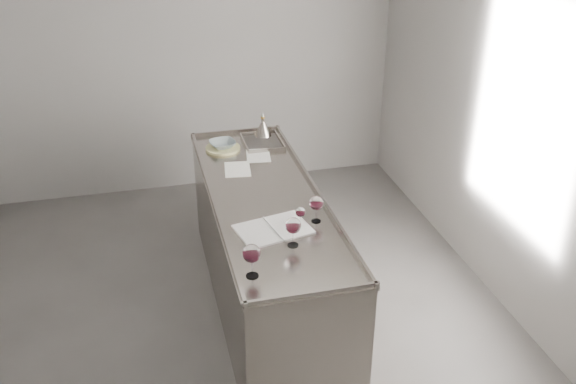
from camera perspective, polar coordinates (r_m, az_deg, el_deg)
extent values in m
cube|color=#514E4C|center=(4.70, -7.17, -13.03)|extent=(4.50, 5.00, 0.02)
cube|color=gray|center=(6.31, -11.03, 12.04)|extent=(4.50, 0.02, 2.80)
cube|color=gray|center=(4.69, 20.30, 5.41)|extent=(0.02, 5.00, 2.80)
cube|color=gray|center=(4.72, -1.94, -5.51)|extent=(0.75, 2.40, 0.92)
cube|color=gray|center=(4.48, -2.04, -0.47)|extent=(0.77, 2.42, 0.02)
cube|color=gray|center=(3.49, 2.15, -9.05)|extent=(0.77, 0.02, 0.03)
cube|color=gray|center=(5.53, -4.66, 5.39)|extent=(0.77, 0.02, 0.03)
cube|color=gray|center=(4.42, -6.67, -0.72)|extent=(0.02, 2.42, 0.03)
cube|color=gray|center=(4.55, 2.45, 0.33)|extent=(0.02, 2.42, 0.03)
cube|color=#595654|center=(5.32, -2.30, 4.31)|extent=(0.30, 0.38, 0.01)
cylinder|color=white|center=(3.65, -3.19, -7.43)|extent=(0.07, 0.07, 0.00)
cylinder|color=white|center=(3.62, -3.21, -6.76)|extent=(0.01, 0.01, 0.10)
ellipsoid|color=white|center=(3.57, -3.25, -5.48)|extent=(0.10, 0.10, 0.11)
cylinder|color=#3A0815|center=(3.58, -3.24, -5.79)|extent=(0.08, 0.08, 0.02)
cylinder|color=white|center=(3.92, 0.45, -4.73)|extent=(0.07, 0.07, 0.00)
cylinder|color=white|center=(3.89, 0.45, -4.13)|extent=(0.01, 0.01, 0.09)
ellipsoid|color=white|center=(3.85, 0.45, -2.99)|extent=(0.10, 0.10, 0.10)
cylinder|color=#3B0813|center=(3.86, 0.45, -3.27)|extent=(0.07, 0.07, 0.02)
cylinder|color=white|center=(4.17, 2.50, -2.58)|extent=(0.06, 0.06, 0.00)
cylinder|color=white|center=(4.15, 2.51, -2.04)|extent=(0.01, 0.01, 0.09)
ellipsoid|color=white|center=(4.11, 2.54, -1.00)|extent=(0.09, 0.09, 0.10)
cylinder|color=#380714|center=(4.12, 2.53, -1.26)|extent=(0.07, 0.07, 0.02)
cylinder|color=white|center=(4.13, 1.10, -2.93)|extent=(0.05, 0.05, 0.00)
cylinder|color=white|center=(4.11, 1.10, -2.52)|extent=(0.01, 0.01, 0.06)
ellipsoid|color=white|center=(4.08, 1.11, -1.79)|extent=(0.06, 0.06, 0.07)
cylinder|color=#340712|center=(4.09, 1.11, -1.96)|extent=(0.05, 0.05, 0.01)
cube|color=white|center=(4.03, -2.81, -3.70)|extent=(0.28, 0.35, 0.01)
cube|color=white|center=(4.11, 0.14, -2.98)|extent=(0.28, 0.35, 0.01)
cylinder|color=white|center=(4.06, -1.32, -3.26)|extent=(0.08, 0.31, 0.01)
cube|color=white|center=(4.87, -4.51, 2.04)|extent=(0.22, 0.30, 0.00)
cube|color=silver|center=(5.09, -2.66, 3.26)|extent=(0.22, 0.29, 0.00)
cylinder|color=#C7C481|center=(5.23, -5.81, 3.90)|extent=(0.31, 0.31, 0.02)
imported|color=#8B9DA2|center=(5.21, -5.83, 4.26)|extent=(0.24, 0.24, 0.05)
cone|color=#9C938B|center=(5.45, -2.24, 5.65)|extent=(0.15, 0.15, 0.12)
cylinder|color=#9C938B|center=(5.42, -2.25, 6.41)|extent=(0.03, 0.03, 0.03)
cylinder|color=#B57B32|center=(5.41, -2.26, 6.64)|extent=(0.04, 0.04, 0.02)
cone|color=#9C938B|center=(5.40, -2.26, 6.92)|extent=(0.02, 0.02, 0.04)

